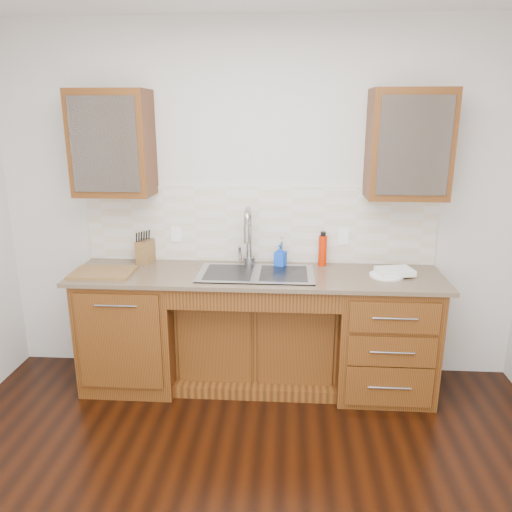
# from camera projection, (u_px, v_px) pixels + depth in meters

# --- Properties ---
(wall_back) EXTENTS (4.00, 0.10, 2.70)m
(wall_back) POSITION_uv_depth(u_px,v_px,m) (259.00, 205.00, 3.87)
(wall_back) COLOR beige
(wall_back) RESTS_ON ground
(base_cabinet_left) EXTENTS (0.70, 0.62, 0.88)m
(base_cabinet_left) POSITION_uv_depth(u_px,v_px,m) (134.00, 328.00, 3.84)
(base_cabinet_left) COLOR #593014
(base_cabinet_left) RESTS_ON ground
(base_cabinet_center) EXTENTS (1.20, 0.44, 0.70)m
(base_cabinet_center) POSITION_uv_depth(u_px,v_px,m) (257.00, 337.00, 3.89)
(base_cabinet_center) COLOR #593014
(base_cabinet_center) RESTS_ON ground
(base_cabinet_right) EXTENTS (0.70, 0.62, 0.88)m
(base_cabinet_right) POSITION_uv_depth(u_px,v_px,m) (383.00, 335.00, 3.72)
(base_cabinet_right) COLOR #593014
(base_cabinet_right) RESTS_ON ground
(countertop) EXTENTS (2.70, 0.65, 0.03)m
(countertop) POSITION_uv_depth(u_px,v_px,m) (256.00, 275.00, 3.64)
(countertop) COLOR #84705B
(countertop) RESTS_ON base_cabinet_left
(backsplash) EXTENTS (2.70, 0.02, 0.59)m
(backsplash) POSITION_uv_depth(u_px,v_px,m) (259.00, 225.00, 3.85)
(backsplash) COLOR beige
(backsplash) RESTS_ON wall_back
(sink) EXTENTS (0.84, 0.46, 0.19)m
(sink) POSITION_uv_depth(u_px,v_px,m) (256.00, 285.00, 3.64)
(sink) COLOR #9E9EA5
(sink) RESTS_ON countertop
(faucet) EXTENTS (0.04, 0.04, 0.40)m
(faucet) POSITION_uv_depth(u_px,v_px,m) (249.00, 240.00, 3.79)
(faucet) COLOR #999993
(faucet) RESTS_ON countertop
(filter_tap) EXTENTS (0.02, 0.02, 0.24)m
(filter_tap) POSITION_uv_depth(u_px,v_px,m) (282.00, 250.00, 3.81)
(filter_tap) COLOR #999993
(filter_tap) RESTS_ON countertop
(upper_cabinet_left) EXTENTS (0.55, 0.34, 0.75)m
(upper_cabinet_left) POSITION_uv_depth(u_px,v_px,m) (113.00, 143.00, 3.60)
(upper_cabinet_left) COLOR #593014
(upper_cabinet_left) RESTS_ON wall_back
(upper_cabinet_right) EXTENTS (0.55, 0.34, 0.75)m
(upper_cabinet_right) POSITION_uv_depth(u_px,v_px,m) (408.00, 145.00, 3.46)
(upper_cabinet_right) COLOR #593014
(upper_cabinet_right) RESTS_ON wall_back
(outlet_left) EXTENTS (0.08, 0.01, 0.12)m
(outlet_left) POSITION_uv_depth(u_px,v_px,m) (176.00, 234.00, 3.91)
(outlet_left) COLOR white
(outlet_left) RESTS_ON backsplash
(outlet_right) EXTENTS (0.08, 0.01, 0.12)m
(outlet_right) POSITION_uv_depth(u_px,v_px,m) (343.00, 237.00, 3.82)
(outlet_right) COLOR white
(outlet_right) RESTS_ON backsplash
(soap_bottle) EXTENTS (0.10, 0.10, 0.17)m
(soap_bottle) POSITION_uv_depth(u_px,v_px,m) (280.00, 256.00, 3.78)
(soap_bottle) COLOR blue
(soap_bottle) RESTS_ON countertop
(water_bottle) EXTENTS (0.08, 0.08, 0.23)m
(water_bottle) POSITION_uv_depth(u_px,v_px,m) (323.00, 251.00, 3.80)
(water_bottle) COLOR #C01E00
(water_bottle) RESTS_ON countertop
(plate) EXTENTS (0.32, 0.32, 0.01)m
(plate) POSITION_uv_depth(u_px,v_px,m) (386.00, 275.00, 3.57)
(plate) COLOR white
(plate) RESTS_ON countertop
(dish_towel) EXTENTS (0.28, 0.23, 0.04)m
(dish_towel) POSITION_uv_depth(u_px,v_px,m) (395.00, 271.00, 3.57)
(dish_towel) COLOR silver
(dish_towel) RESTS_ON plate
(knife_block) EXTENTS (0.12, 0.17, 0.18)m
(knife_block) POSITION_uv_depth(u_px,v_px,m) (145.00, 251.00, 3.88)
(knife_block) COLOR olive
(knife_block) RESTS_ON countertop
(cutting_board) EXTENTS (0.44, 0.31, 0.02)m
(cutting_board) POSITION_uv_depth(u_px,v_px,m) (103.00, 272.00, 3.63)
(cutting_board) COLOR #A4734B
(cutting_board) RESTS_ON countertop
(cup_left_a) EXTENTS (0.13, 0.13, 0.09)m
(cup_left_a) POSITION_uv_depth(u_px,v_px,m) (103.00, 151.00, 3.62)
(cup_left_a) COLOR white
(cup_left_a) RESTS_ON upper_cabinet_left
(cup_left_b) EXTENTS (0.11, 0.11, 0.09)m
(cup_left_b) POSITION_uv_depth(u_px,v_px,m) (127.00, 151.00, 3.61)
(cup_left_b) COLOR white
(cup_left_b) RESTS_ON upper_cabinet_left
(cup_right_a) EXTENTS (0.16, 0.16, 0.10)m
(cup_right_a) POSITION_uv_depth(u_px,v_px,m) (395.00, 152.00, 3.48)
(cup_right_a) COLOR silver
(cup_right_a) RESTS_ON upper_cabinet_right
(cup_right_b) EXTENTS (0.13, 0.13, 0.10)m
(cup_right_b) POSITION_uv_depth(u_px,v_px,m) (429.00, 152.00, 3.47)
(cup_right_b) COLOR white
(cup_right_b) RESTS_ON upper_cabinet_right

